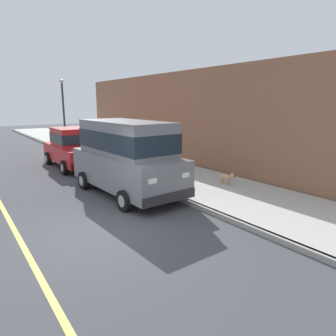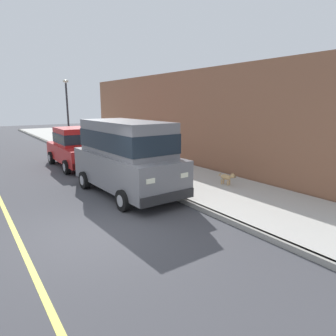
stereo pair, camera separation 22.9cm
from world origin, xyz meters
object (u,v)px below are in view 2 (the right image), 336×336
Objects in this scene: dog_tan at (227,177)px; street_lamp at (67,106)px; car_grey_van at (126,154)px; car_red_sedan at (76,147)px.

street_lamp is (-1.99, 12.61, 2.48)m from dog_tan.
car_grey_van is 6.64× the size of dog_tan.
dog_tan is at bearing -81.03° from street_lamp.
car_grey_van is 1.08× the size of car_red_sedan.
car_grey_van is at bearing -90.38° from car_red_sedan.
dog_tan is 0.17× the size of street_lamp.
car_grey_van is 11.30m from street_lamp.
car_red_sedan is at bearing 89.62° from car_grey_van.
car_red_sedan reaches higher than dog_tan.
car_grey_van is 3.80m from dog_tan.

